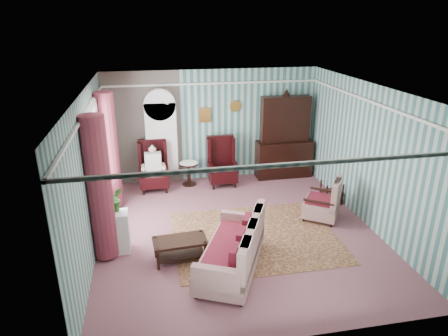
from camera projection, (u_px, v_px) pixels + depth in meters
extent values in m
plane|color=#804A51|center=(237.00, 231.00, 8.20)|extent=(6.00, 6.00, 0.00)
cube|color=#3B6D6C|center=(213.00, 126.00, 10.44)|extent=(5.50, 0.02, 2.90)
cube|color=#3B6D6C|center=(291.00, 248.00, 4.93)|extent=(5.50, 0.02, 2.90)
cube|color=#3B6D6C|center=(90.00, 175.00, 7.20)|extent=(0.02, 6.00, 2.90)
cube|color=#3B6D6C|center=(369.00, 156.00, 8.17)|extent=(0.02, 6.00, 2.90)
cube|color=white|center=(239.00, 90.00, 7.17)|extent=(5.50, 6.00, 0.02)
cube|color=#804150|center=(143.00, 129.00, 10.11)|extent=(1.90, 0.01, 2.90)
cube|color=silver|center=(239.00, 109.00, 7.29)|extent=(5.50, 6.00, 0.05)
cube|color=white|center=(94.00, 159.00, 7.72)|extent=(0.04, 1.50, 1.90)
cylinder|color=maroon|center=(99.00, 189.00, 6.86)|extent=(0.44, 0.44, 2.60)
cylinder|color=maroon|center=(109.00, 151.00, 8.79)|extent=(0.44, 0.44, 2.60)
cube|color=#CE8A37|center=(205.00, 115.00, 10.27)|extent=(0.30, 0.03, 0.38)
cube|color=white|center=(162.00, 142.00, 10.17)|extent=(0.80, 0.28, 2.24)
cube|color=black|center=(285.00, 135.00, 10.61)|extent=(1.50, 0.56, 2.36)
cube|color=black|center=(153.00, 166.00, 9.95)|extent=(0.76, 0.80, 1.25)
cube|color=black|center=(222.00, 162.00, 10.25)|extent=(0.76, 0.80, 1.25)
cylinder|color=black|center=(189.00, 174.00, 10.36)|extent=(0.50, 0.50, 0.60)
cube|color=black|center=(331.00, 192.00, 9.37)|extent=(0.45, 0.38, 0.54)
cube|color=white|center=(114.00, 232.00, 7.36)|extent=(0.55, 0.35, 0.80)
cube|color=#501A1B|center=(255.00, 237.00, 7.98)|extent=(3.20, 2.60, 0.01)
cube|color=beige|center=(231.00, 242.00, 6.75)|extent=(1.71, 2.18, 1.12)
cube|color=#C0B595|center=(322.00, 197.00, 8.54)|extent=(1.06, 1.07, 1.01)
cube|color=black|center=(180.00, 250.00, 7.17)|extent=(0.98, 0.56, 0.42)
imported|color=#1B561E|center=(107.00, 204.00, 7.06)|extent=(0.49, 0.46, 0.44)
imported|color=#224C17|center=(116.00, 199.00, 7.23)|extent=(0.31, 0.29, 0.46)
imported|color=#254F18|center=(106.00, 202.00, 7.17)|extent=(0.30, 0.30, 0.41)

